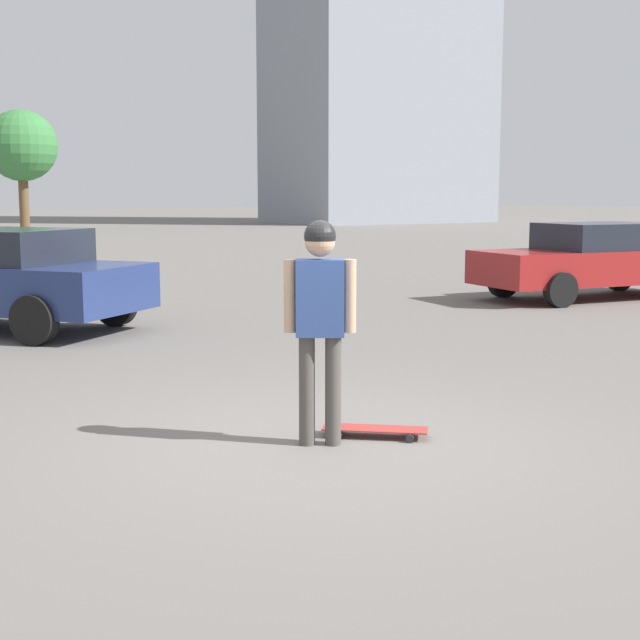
# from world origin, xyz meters

# --- Properties ---
(ground_plane) EXTENTS (220.00, 220.00, 0.00)m
(ground_plane) POSITION_xyz_m (0.00, 0.00, 0.00)
(ground_plane) COLOR slate
(person) EXTENTS (0.50, 0.37, 1.80)m
(person) POSITION_xyz_m (0.00, 0.00, 1.12)
(person) COLOR #4C4742
(person) RESTS_ON ground_plane
(skateboard) EXTENTS (0.81, 0.73, 0.08)m
(skateboard) POSITION_xyz_m (0.50, -0.05, 0.07)
(skateboard) COLOR #A5332D
(skateboard) RESTS_ON ground_plane
(car_parked_near) EXTENTS (4.04, 4.46, 1.49)m
(car_parked_near) POSITION_xyz_m (-0.82, 7.60, 0.78)
(car_parked_near) COLOR navy
(car_parked_near) RESTS_ON ground_plane
(car_parked_far) EXTENTS (4.87, 2.34, 1.45)m
(car_parked_far) POSITION_xyz_m (9.75, 5.89, 0.75)
(car_parked_far) COLOR maroon
(car_parked_far) RESTS_ON ground_plane
(tree_distant) EXTENTS (3.71, 3.71, 6.34)m
(tree_distant) POSITION_xyz_m (7.61, 42.62, 4.44)
(tree_distant) COLOR brown
(tree_distant) RESTS_ON ground_plane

